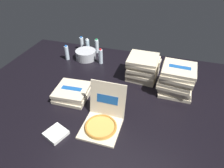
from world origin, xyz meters
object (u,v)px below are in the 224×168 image
Objects in this scene: water_bottle_3 at (101,56)px; napkin_pile at (56,134)px; open_pizza_box at (103,120)px; pizza_stack_center_near at (177,80)px; water_bottle_0 at (82,44)px; water_bottle_1 at (67,53)px; ice_bucket at (86,55)px; water_bottle_2 at (97,46)px; pizza_stack_left_near at (143,68)px; pizza_stack_right_near at (73,93)px; water_bottle_4 at (88,46)px.

water_bottle_3 is 1.27× the size of napkin_pile.
open_pizza_box reaches higher than pizza_stack_center_near.
napkin_pile is at bearing -146.59° from open_pizza_box.
water_bottle_1 is at bearing -103.09° from water_bottle_0.
open_pizza_box is at bearing -60.14° from ice_bucket.
napkin_pile is (0.30, -1.39, -0.05)m from ice_bucket.
pizza_stack_center_near is (0.63, 0.73, 0.10)m from open_pizza_box.
water_bottle_2 is 0.34m from water_bottle_3.
pizza_stack_center_near is at bearing -18.11° from ice_bucket.
water_bottle_1 is at bearing -159.68° from ice_bucket.
pizza_stack_left_near is 1.84× the size of water_bottle_2.
open_pizza_box is 1.33m from ice_bucket.
water_bottle_1 reaches higher than pizza_stack_right_near.
water_bottle_4 is (0.20, 0.30, 0.00)m from water_bottle_1.
pizza_stack_right_near is 1.74× the size of water_bottle_0.
water_bottle_0 and water_bottle_1 have the same top height.
napkin_pile is (0.21, -1.63, -0.09)m from water_bottle_2.
pizza_stack_right_near is 1.74× the size of water_bottle_4.
pizza_stack_center_near reaches higher than water_bottle_0.
pizza_stack_right_near reaches higher than napkin_pile.
napkin_pile is (0.35, -1.60, -0.09)m from water_bottle_4.
water_bottle_0 is at bearing 154.92° from pizza_stack_left_near.
pizza_stack_center_near reaches higher than water_bottle_3.
open_pizza_box is 1.54m from water_bottle_4.
water_bottle_0 is 1.00× the size of water_bottle_2.
water_bottle_1 is 1.00× the size of water_bottle_4.
pizza_stack_left_near is 1.37× the size of ice_bucket.
water_bottle_2 is 1.65m from napkin_pile.
water_bottle_1 is at bearing 112.98° from napkin_pile.
pizza_stack_right_near is 0.88m from water_bottle_1.
pizza_stack_left_near is 1.30m from napkin_pile.
water_bottle_4 is at bearing 154.45° from pizza_stack_left_near.
pizza_stack_right_near is 2.21× the size of napkin_pile.
water_bottle_0 is at bearing 155.22° from pizza_stack_center_near.
water_bottle_4 reaches higher than pizza_stack_right_near.
water_bottle_3 reaches higher than pizza_stack_right_near.
water_bottle_0 is 1.72m from napkin_pile.
open_pizza_box reaches higher than water_bottle_4.
napkin_pile is (-0.99, -0.97, -0.15)m from pizza_stack_center_near.
pizza_stack_center_near is 1.85× the size of water_bottle_2.
water_bottle_4 is at bearing 154.92° from pizza_stack_center_near.
ice_bucket is 1.43m from napkin_pile.
pizza_stack_center_near is 1.38× the size of ice_bucket.
ice_bucket is 0.26m from water_bottle_3.
pizza_stack_center_near reaches higher than napkin_pile.
open_pizza_box is at bearing -62.21° from water_bottle_4.
ice_bucket is at bearing -75.13° from water_bottle_4.
pizza_stack_left_near is 1.84× the size of water_bottle_4.
pizza_stack_center_near is 1.61m from water_bottle_0.
water_bottle_4 is at bearing -166.88° from water_bottle_2.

